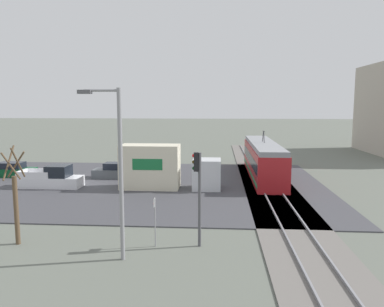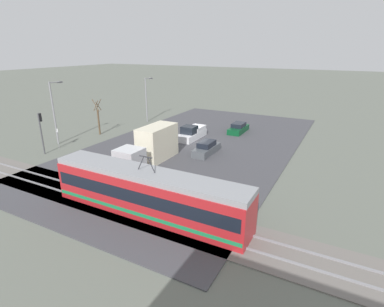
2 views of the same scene
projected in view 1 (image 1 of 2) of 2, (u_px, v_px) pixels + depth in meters
ground_plane at (83, 184)px, 34.48m from camera, size 320.00×320.00×0.00m
road_surface at (83, 183)px, 34.47m from camera, size 23.57×43.83×0.08m
rail_bed at (268, 186)px, 33.25m from camera, size 66.93×4.40×0.22m
light_rail_tram at (263, 160)px, 37.50m from camera, size 15.95×2.67×4.57m
box_truck at (164, 168)px, 32.08m from camera, size 2.48×8.57×3.75m
pickup_truck at (52, 179)px, 32.64m from camera, size 2.00×5.38×1.93m
sedan_car_0 at (117, 172)px, 36.73m from camera, size 1.72×4.65×1.50m
sedan_car_1 at (11, 170)px, 37.62m from camera, size 1.85×4.64×1.42m
traffic_light_pole at (198, 186)px, 18.88m from camera, size 0.28×0.47×4.87m
street_tree at (16, 200)px, 19.28m from camera, size 1.21×1.01×5.15m
street_lamp_near_crossing at (116, 163)px, 17.05m from camera, size 0.36×1.95×8.00m
no_parking_sign at (155, 218)px, 19.04m from camera, size 0.32×0.08×2.55m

